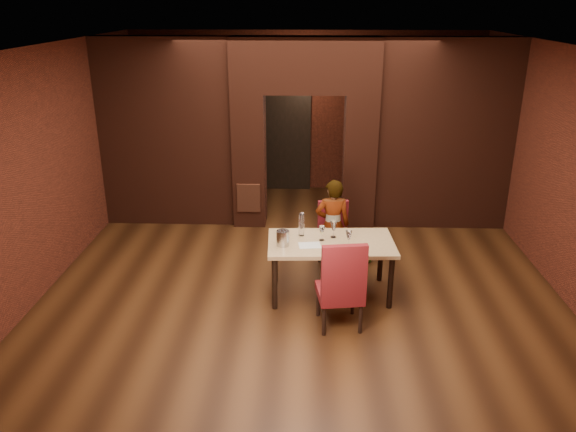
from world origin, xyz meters
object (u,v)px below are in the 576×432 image
Objects in this scene: wine_glass_b at (334,229)px; wine_glass_c at (349,238)px; chair_far at (334,237)px; water_bottle at (302,224)px; person_seated at (332,225)px; chair_near at (340,282)px; wine_bucket at (283,238)px; wine_glass_a at (322,233)px; potted_plant at (367,250)px; dining_table at (330,268)px.

wine_glass_b is 1.06× the size of wine_glass_c.
wine_glass_b is at bearing -100.57° from chair_far.
person_seated is at bearing 52.41° from water_bottle.
chair_far is 1.58m from chair_near.
wine_bucket is at bearing -132.94° from chair_far.
chair_near is 0.96m from wine_glass_b.
chair_far is 1.26m from wine_bucket.
chair_near reaches higher than wine_glass_a.
wine_bucket is at bearing -136.09° from potted_plant.
wine_glass_b is (-0.05, 0.91, 0.31)m from chair_near.
person_seated is 0.65m from wine_glass_b.
chair_near is at bearing -86.82° from wine_glass_b.
wine_glass_c is (0.17, -0.90, 0.19)m from person_seated.
wine_glass_c is at bearing -110.14° from chair_near.
chair_far is 2.66× the size of potted_plant.
wine_bucket is at bearing -179.22° from wine_glass_c.
wine_glass_a is (-0.12, 0.03, 0.49)m from dining_table.
water_bottle is at bearing -133.97° from chair_far.
wine_glass_c is at bearing -56.85° from wine_glass_b.
chair_far is 4.93× the size of wine_glass_a.
wine_glass_a is at bearing -83.62° from chair_near.
wine_glass_b is at bearing 34.50° from wine_glass_a.
wine_glass_c is (0.13, 0.63, 0.30)m from chair_near.
person_seated is at bearing 100.69° from wine_glass_c.
potted_plant is at bearing 16.42° from chair_far.
wine_glass_c is at bearing 0.78° from wine_bucket.
dining_table is at bearing 81.58° from person_seated.
water_bottle is (-0.48, 0.96, 0.36)m from chair_near.
chair_near is 0.84× the size of person_seated.
wine_glass_b is at bearing -6.48° from water_bottle.
chair_near is at bearing 86.60° from person_seated.
wine_glass_c is 0.58× the size of potted_plant.
potted_plant is at bearing 56.83° from dining_table.
water_bottle is at bearing 55.54° from wine_bucket.
wine_glass_b is 0.34m from wine_glass_c.
wine_glass_b is (-0.01, -0.62, 0.20)m from person_seated.
wine_glass_b is (-0.05, -0.67, 0.39)m from chair_far.
wine_glass_b is (0.16, 0.11, 0.01)m from wine_glass_a.
potted_plant is (0.60, 1.03, -0.20)m from dining_table.
wine_glass_a is at bearing -125.94° from potted_plant.
potted_plant is (0.52, 0.22, -0.31)m from chair_far.
wine_glass_b reaches higher than wine_bucket.
wine_glass_b reaches higher than wine_glass_c.
water_bottle reaches higher than wine_glass_c.
dining_table is 7.27× the size of wine_glass_b.
dining_table is 1.19× the size of person_seated.
chair_near is 0.71m from wine_glass_c.
water_bottle is at bearing 173.52° from wine_glass_b.
person_seated is at bearing -96.77° from chair_near.
chair_near is at bearing -105.97° from potted_plant.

